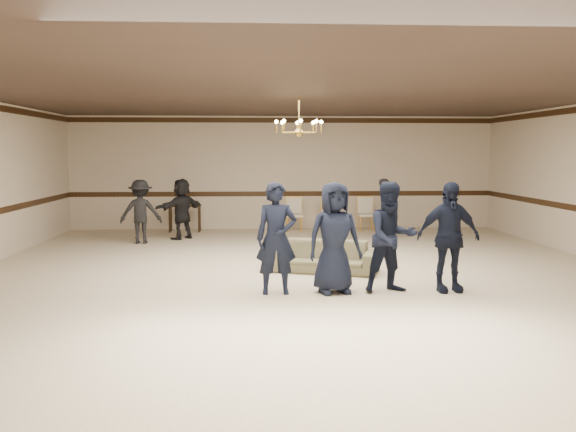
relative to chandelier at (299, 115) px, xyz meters
name	(u,v)px	position (x,y,z in m)	size (l,w,h in m)	color
room	(303,186)	(0.00, -1.00, -1.28)	(12.01, 14.01, 3.21)	beige
chair_rail	(283,194)	(0.00, 5.99, -1.88)	(12.00, 0.02, 0.14)	#311C0E
crown_molding	(283,120)	(0.00, 5.99, 0.21)	(12.00, 0.02, 0.14)	#311C0E
chandelier	(299,115)	(0.00, 0.00, 0.00)	(0.94, 0.94, 0.89)	#BA923B
boy_a	(276,238)	(-0.51, -2.17, -2.01)	(0.63, 0.42, 1.74)	black
boy_b	(334,238)	(0.39, -2.17, -2.01)	(0.85, 0.55, 1.74)	black
boy_c	(392,237)	(1.29, -2.17, -2.01)	(0.84, 0.66, 1.74)	black
boy_d	(448,237)	(2.19, -2.17, -2.01)	(1.02, 0.42, 1.74)	black
settee	(324,256)	(0.44, -0.48, -2.59)	(1.96, 0.77, 0.57)	#646242
adult_left	(141,212)	(-3.55, 3.31, -2.11)	(0.99, 0.57, 1.53)	black
adult_mid	(182,209)	(-2.65, 4.01, -2.11)	(1.42, 0.45, 1.53)	black
adult_right	(385,209)	(2.45, 3.61, -2.11)	(0.56, 0.37, 1.53)	black
banquet_chair_left	(294,215)	(0.27, 5.22, -2.40)	(0.46, 0.46, 0.94)	beige
banquet_chair_mid	(330,215)	(1.27, 5.22, -2.40)	(0.46, 0.46, 0.94)	beige
banquet_chair_right	(366,214)	(2.27, 5.22, -2.40)	(0.46, 0.46, 0.94)	beige
console_table	(185,218)	(-2.73, 5.42, -2.50)	(0.89, 0.38, 0.75)	black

